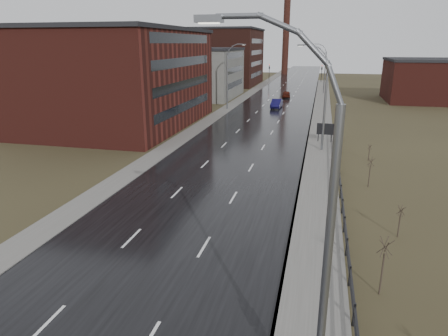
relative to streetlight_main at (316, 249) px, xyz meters
The scene contains 23 objects.
road 58.93m from the streetlight_main, 98.31° to the left, with size 14.00×300.00×0.06m, color black.
sidewalk_right 33.54m from the streetlight_main, 89.78° to the left, with size 3.20×180.00×0.18m, color #595651.
curb_right 33.57m from the streetlight_main, 92.42° to the left, with size 0.16×180.00×0.18m, color slate.
sidewalk_left 60.65m from the streetlight_main, 106.04° to the left, with size 2.40×260.00×0.12m, color #595651.
warehouse_near 52.13m from the streetlight_main, 124.42° to the left, with size 22.44×28.56×13.50m.
warehouse_mid 80.48m from the streetlight_main, 109.20° to the left, with size 16.32×20.40×10.50m.
warehouse_far 110.59m from the streetlight_main, 106.53° to the left, with size 26.52×24.48×15.50m.
building_right 82.95m from the streetlight_main, 74.74° to the left, with size 18.36×16.32×8.50m.
smokestack 149.01m from the streetlight_main, 95.58° to the left, with size 2.70×2.70×30.70m.
streetlight_main is the anchor object (origin of this frame).
streetlight_right_mid 34.01m from the streetlight_main, 89.95° to the left, with size 3.36×0.28×11.35m.
streetlight_left 62.15m from the streetlight_main, 105.08° to the left, with size 3.36×0.28×11.35m.
streetlight_right_far 88.01m from the streetlight_main, 89.98° to the left, with size 3.36×0.28×11.35m.
guardrail 17.27m from the streetlight_main, 83.61° to the left, with size 0.10×53.05×1.10m.
shrub_c 9.42m from the streetlight_main, 67.28° to the left, with size 0.69×0.73×2.93m.
shrub_d 15.78m from the streetlight_main, 70.36° to the left, with size 0.49×0.52×2.06m.
shrub_e 24.00m from the streetlight_main, 79.76° to the left, with size 0.59×0.63×2.52m.
shrub_f 32.17m from the streetlight_main, 80.97° to the left, with size 0.40×0.42×1.67m.
billboard 38.18m from the streetlight_main, 89.05° to the left, with size 2.00×0.17×2.40m.
traffic_light_left 119.16m from the streetlight_main, 97.95° to the left, with size 0.58×2.73×5.30m.
traffic_light_right 118.01m from the streetlight_main, 90.23° to the left, with size 0.58×2.73×5.30m.
car_near 64.29m from the streetlight_main, 97.16° to the left, with size 1.69×4.86×1.60m, color #0F0C3D.
car_far 79.41m from the streetlight_main, 95.48° to the left, with size 1.74×4.33×1.47m, color #48150C.
Camera 1 is at (8.32, -7.96, 11.39)m, focal length 32.00 mm.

